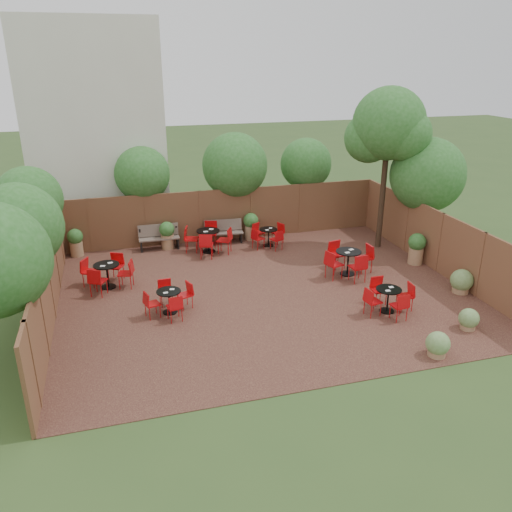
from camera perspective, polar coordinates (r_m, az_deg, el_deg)
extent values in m
plane|color=#354F23|center=(15.71, 0.88, -4.00)|extent=(80.00, 80.00, 0.00)
cube|color=#3A1C17|center=(15.70, 0.88, -3.97)|extent=(12.00, 10.00, 0.02)
cube|color=#4D311C|center=(19.87, -3.27, 4.58)|extent=(12.00, 0.08, 2.00)
cube|color=#4D311C|center=(14.86, -21.88, -2.95)|extent=(0.08, 10.00, 2.00)
cube|color=#4D311C|center=(17.88, 19.65, 1.40)|extent=(0.08, 10.00, 2.00)
cube|color=beige|center=(21.75, -17.26, 13.24)|extent=(5.00, 4.00, 8.00)
sphere|color=#255C1E|center=(17.26, -23.79, 5.73)|extent=(2.03, 2.03, 2.03)
sphere|color=#255C1E|center=(14.37, -24.76, 2.95)|extent=(2.23, 2.23, 2.23)
sphere|color=#255C1E|center=(19.75, -12.46, 8.83)|extent=(2.03, 2.03, 2.03)
sphere|color=#255C1E|center=(20.12, -2.36, 9.96)|extent=(2.51, 2.51, 2.51)
sphere|color=#255C1E|center=(21.23, 5.53, 10.11)|extent=(2.06, 2.06, 2.06)
sphere|color=#255C1E|center=(19.32, 18.42, 8.51)|extent=(2.62, 2.62, 2.62)
cylinder|color=black|center=(19.20, 13.89, 7.69)|extent=(0.25, 0.25, 4.74)
sphere|color=#255C1E|center=(18.84, 14.48, 13.99)|extent=(2.51, 2.51, 2.51)
sphere|color=#255C1E|center=(19.01, 12.39, 12.64)|extent=(1.76, 1.76, 1.76)
sphere|color=#255C1E|center=(18.74, 16.09, 12.78)|extent=(1.83, 1.83, 1.83)
cube|color=brown|center=(19.25, -10.64, 1.92)|extent=(1.47, 0.45, 0.05)
cube|color=brown|center=(19.35, -10.75, 2.84)|extent=(1.46, 0.12, 0.44)
cube|color=black|center=(19.28, -12.55, 1.10)|extent=(0.06, 0.44, 0.39)
cube|color=black|center=(19.38, -8.65, 1.48)|extent=(0.06, 0.44, 0.39)
cube|color=brown|center=(19.59, -3.54, 2.57)|extent=(1.46, 0.56, 0.05)
cube|color=brown|center=(19.68, -3.68, 3.45)|extent=(1.43, 0.24, 0.43)
cube|color=black|center=(19.54, -5.39, 1.79)|extent=(0.10, 0.43, 0.38)
cube|color=black|center=(19.80, -1.70, 2.14)|extent=(0.10, 0.43, 0.38)
cylinder|color=black|center=(14.98, 14.23, -5.89)|extent=(0.41, 0.41, 0.03)
cylinder|color=black|center=(14.84, 14.35, -4.76)|extent=(0.05, 0.05, 0.65)
cylinder|color=black|center=(14.70, 14.47, -3.59)|extent=(0.71, 0.71, 0.03)
cube|color=white|center=(14.80, 14.71, -3.34)|extent=(0.13, 0.09, 0.01)
cube|color=white|center=(14.56, 14.37, -3.74)|extent=(0.13, 0.09, 0.01)
cylinder|color=black|center=(19.40, 1.37, 1.18)|extent=(0.39, 0.39, 0.03)
cylinder|color=black|center=(19.30, 1.37, 2.06)|extent=(0.04, 0.04, 0.62)
cylinder|color=black|center=(19.19, 1.38, 2.96)|extent=(0.67, 0.67, 0.03)
cube|color=white|center=(19.28, 1.62, 3.10)|extent=(0.15, 0.13, 0.01)
cube|color=white|center=(19.06, 1.22, 2.89)|extent=(0.15, 0.13, 0.01)
cylinder|color=black|center=(16.60, -15.96, -3.29)|extent=(0.45, 0.45, 0.03)
cylinder|color=black|center=(16.46, -16.09, -2.14)|extent=(0.05, 0.05, 0.72)
cylinder|color=black|center=(16.32, -16.22, -0.95)|extent=(0.78, 0.78, 0.03)
cube|color=white|center=(16.39, -15.81, -0.73)|extent=(0.17, 0.15, 0.02)
cube|color=white|center=(16.20, -16.58, -1.07)|extent=(0.17, 0.15, 0.02)
cylinder|color=black|center=(14.66, -9.49, -6.13)|extent=(0.39, 0.39, 0.03)
cylinder|color=black|center=(14.52, -9.57, -5.02)|extent=(0.04, 0.04, 0.62)
cylinder|color=black|center=(14.38, -9.64, -3.88)|extent=(0.68, 0.68, 0.03)
cube|color=white|center=(14.44, -9.26, -3.64)|extent=(0.14, 0.11, 0.01)
cube|color=white|center=(14.27, -9.95, -4.02)|extent=(0.14, 0.11, 0.01)
cylinder|color=black|center=(18.89, -5.24, 0.53)|extent=(0.48, 0.48, 0.03)
cylinder|color=black|center=(18.76, -5.28, 1.64)|extent=(0.05, 0.05, 0.77)
cylinder|color=black|center=(18.63, -5.32, 2.78)|extent=(0.83, 0.83, 0.03)
cube|color=white|center=(18.72, -4.98, 2.97)|extent=(0.18, 0.16, 0.02)
cube|color=white|center=(18.48, -5.58, 2.70)|extent=(0.18, 0.16, 0.02)
cylinder|color=black|center=(17.16, 10.03, -1.94)|extent=(0.48, 0.48, 0.03)
cylinder|color=black|center=(17.01, 10.11, -0.75)|extent=(0.05, 0.05, 0.76)
cylinder|color=black|center=(16.87, 10.20, 0.48)|extent=(0.82, 0.82, 0.03)
cube|color=white|center=(16.99, 10.48, 0.70)|extent=(0.17, 0.13, 0.02)
cube|color=white|center=(16.70, 10.06, 0.37)|extent=(0.17, 0.13, 0.02)
cylinder|color=#946D4A|center=(19.34, -9.74, 1.60)|extent=(0.47, 0.47, 0.53)
sphere|color=#255C1E|center=(19.19, -9.83, 2.93)|extent=(0.56, 0.56, 0.56)
cylinder|color=#946D4A|center=(20.01, -0.57, 2.62)|extent=(0.48, 0.48, 0.55)
sphere|color=#255C1E|center=(19.86, -0.58, 3.95)|extent=(0.57, 0.57, 0.57)
cylinder|color=#946D4A|center=(19.44, -19.20, 0.76)|extent=(0.45, 0.45, 0.52)
sphere|color=#255C1E|center=(19.29, -19.37, 2.05)|extent=(0.54, 0.54, 0.54)
cylinder|color=#946D4A|center=(18.49, 17.21, 0.03)|extent=(0.49, 0.49, 0.56)
sphere|color=#255C1E|center=(18.32, 17.38, 1.50)|extent=(0.59, 0.59, 0.59)
cylinder|color=#946D4A|center=(14.71, 22.34, -7.14)|extent=(0.39, 0.39, 0.18)
sphere|color=#5F8042|center=(14.61, 22.46, -6.38)|extent=(0.53, 0.53, 0.53)
cylinder|color=#946D4A|center=(13.23, 19.33, -9.98)|extent=(0.42, 0.42, 0.19)
sphere|color=#5F8042|center=(13.11, 19.45, -9.09)|extent=(0.57, 0.57, 0.57)
cylinder|color=#946D4A|center=(16.79, 21.65, -3.38)|extent=(0.49, 0.49, 0.22)
sphere|color=#5F8042|center=(16.68, 21.78, -2.51)|extent=(0.67, 0.67, 0.67)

